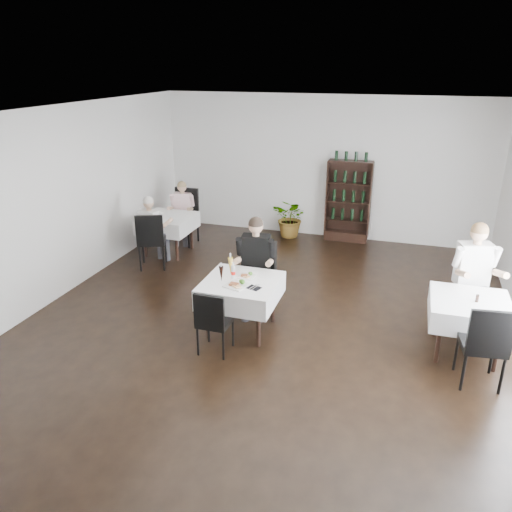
# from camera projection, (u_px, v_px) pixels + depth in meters

# --- Properties ---
(room_shell) EXTENTS (9.00, 9.00, 9.00)m
(room_shell) POSITION_uv_depth(u_px,v_px,m) (262.00, 233.00, 6.57)
(room_shell) COLOR black
(room_shell) RESTS_ON ground
(wine_shelf) EXTENTS (0.90, 0.28, 1.75)m
(wine_shelf) POSITION_uv_depth(u_px,v_px,m) (348.00, 202.00, 10.48)
(wine_shelf) COLOR black
(wine_shelf) RESTS_ON ground
(main_table) EXTENTS (1.03, 1.03, 0.77)m
(main_table) POSITION_uv_depth(u_px,v_px,m) (241.00, 290.00, 6.98)
(main_table) COLOR black
(main_table) RESTS_ON ground
(left_table) EXTENTS (0.98, 0.98, 0.77)m
(left_table) POSITION_uv_depth(u_px,v_px,m) (168.00, 223.00, 9.87)
(left_table) COLOR black
(left_table) RESTS_ON ground
(right_table) EXTENTS (0.98, 0.98, 0.77)m
(right_table) POSITION_uv_depth(u_px,v_px,m) (469.00, 311.00, 6.41)
(right_table) COLOR black
(right_table) RESTS_ON ground
(potted_tree) EXTENTS (0.95, 0.88, 0.86)m
(potted_tree) POSITION_uv_depth(u_px,v_px,m) (291.00, 218.00, 10.85)
(potted_tree) COLOR #2C5B1F
(potted_tree) RESTS_ON ground
(main_chair_far) EXTENTS (0.66, 0.66, 1.09)m
(main_chair_far) POSITION_uv_depth(u_px,v_px,m) (257.00, 268.00, 7.71)
(main_chair_far) COLOR black
(main_chair_far) RESTS_ON ground
(main_chair_near) EXTENTS (0.41, 0.42, 0.90)m
(main_chair_near) POSITION_uv_depth(u_px,v_px,m) (213.00, 319.00, 6.43)
(main_chair_near) COLOR black
(main_chair_near) RESTS_ON ground
(left_chair_far) EXTENTS (0.54, 0.54, 1.15)m
(left_chair_far) POSITION_uv_depth(u_px,v_px,m) (185.00, 212.00, 10.44)
(left_chair_far) COLOR black
(left_chair_far) RESTS_ON ground
(left_chair_near) EXTENTS (0.64, 0.64, 1.07)m
(left_chair_near) POSITION_uv_depth(u_px,v_px,m) (151.00, 237.00, 9.09)
(left_chair_near) COLOR black
(left_chair_near) RESTS_ON ground
(right_chair_far) EXTENTS (0.47, 0.47, 0.93)m
(right_chair_far) POSITION_uv_depth(u_px,v_px,m) (470.00, 295.00, 7.04)
(right_chair_far) COLOR black
(right_chair_far) RESTS_ON ground
(right_chair_near) EXTENTS (0.55, 0.55, 1.07)m
(right_chair_near) POSITION_uv_depth(u_px,v_px,m) (485.00, 341.00, 5.74)
(right_chair_near) COLOR black
(right_chair_near) RESTS_ON ground
(diner_main) EXTENTS (0.61, 0.63, 1.51)m
(diner_main) POSITION_uv_depth(u_px,v_px,m) (255.00, 259.00, 7.39)
(diner_main) COLOR #3C3C43
(diner_main) RESTS_ON ground
(diner_left_far) EXTENTS (0.53, 0.56, 1.31)m
(diner_left_far) POSITION_uv_depth(u_px,v_px,m) (182.00, 208.00, 10.38)
(diner_left_far) COLOR #3C3C43
(diner_left_far) RESTS_ON ground
(diner_left_near) EXTENTS (0.55, 0.57, 1.33)m
(diner_left_near) POSITION_uv_depth(u_px,v_px,m) (153.00, 225.00, 9.25)
(diner_left_near) COLOR #3C3C43
(diner_left_near) RESTS_ON ground
(diner_right_far) EXTENTS (0.67, 0.71, 1.59)m
(diner_right_far) POSITION_uv_depth(u_px,v_px,m) (475.00, 270.00, 6.87)
(diner_right_far) COLOR #3C3C43
(diner_right_far) RESTS_ON ground
(plate_far) EXTENTS (0.23, 0.23, 0.07)m
(plate_far) POSITION_uv_depth(u_px,v_px,m) (247.00, 276.00, 7.04)
(plate_far) COLOR white
(plate_far) RESTS_ON main_table
(plate_near) EXTENTS (0.35, 0.35, 0.09)m
(plate_near) POSITION_uv_depth(u_px,v_px,m) (237.00, 285.00, 6.75)
(plate_near) COLOR white
(plate_near) RESTS_ON main_table
(pilsner_dark) EXTENTS (0.07, 0.07, 0.28)m
(pilsner_dark) POSITION_uv_depth(u_px,v_px,m) (221.00, 274.00, 6.86)
(pilsner_dark) COLOR black
(pilsner_dark) RESTS_ON main_table
(pilsner_lager) EXTENTS (0.08, 0.08, 0.33)m
(pilsner_lager) POSITION_uv_depth(u_px,v_px,m) (231.00, 266.00, 7.06)
(pilsner_lager) COLOR #B48C2E
(pilsner_lager) RESTS_ON main_table
(coke_bottle) EXTENTS (0.06, 0.06, 0.24)m
(coke_bottle) POSITION_uv_depth(u_px,v_px,m) (233.00, 272.00, 6.97)
(coke_bottle) COLOR silver
(coke_bottle) RESTS_ON main_table
(napkin_cutlery) EXTENTS (0.21, 0.19, 0.02)m
(napkin_cutlery) POSITION_uv_depth(u_px,v_px,m) (254.00, 288.00, 6.70)
(napkin_cutlery) COLOR black
(napkin_cutlery) RESTS_ON main_table
(pepper_mill) EXTENTS (0.05, 0.05, 0.10)m
(pepper_mill) POSITION_uv_depth(u_px,v_px,m) (477.00, 298.00, 6.30)
(pepper_mill) COLOR black
(pepper_mill) RESTS_ON right_table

